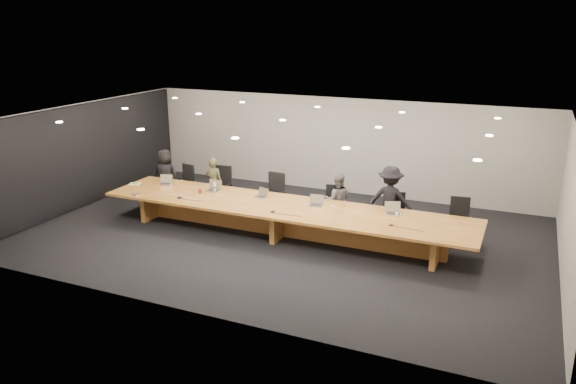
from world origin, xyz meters
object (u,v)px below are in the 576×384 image
at_px(chair_far_left, 183,183).
at_px(laptop_e, 393,208).
at_px(mic_right, 391,225).
at_px(av_box, 136,194).
at_px(person_a, 166,176).
at_px(mic_center, 273,211).
at_px(person_c, 337,200).
at_px(chair_right, 396,214).
at_px(person_b, 214,183).
at_px(paper_cup_far, 397,215).
at_px(paper_cup_near, 333,207).
at_px(chair_left, 220,187).
at_px(chair_far_right, 459,220).
at_px(person_d, 390,200).
at_px(laptop_a, 165,180).
at_px(laptop_b, 213,186).
at_px(mic_left, 180,197).
at_px(chair_mid_left, 272,194).
at_px(conference_table, 283,215).
at_px(water_bottle, 215,187).
at_px(amber_mug, 200,191).
at_px(laptop_d, 316,201).
at_px(laptop_c, 261,193).
at_px(chair_mid_right, 333,206).

relative_size(chair_far_left, laptop_e, 3.11).
bearing_deg(mic_right, av_box, -176.53).
xyz_separation_m(person_a, mic_center, (4.10, -1.65, 0.02)).
distance_m(person_c, laptop_e, 1.71).
relative_size(chair_right, person_b, 0.72).
xyz_separation_m(person_b, paper_cup_far, (5.21, -0.87, 0.10)).
relative_size(chair_right, paper_cup_near, 12.71).
distance_m(chair_left, chair_far_right, 6.31).
distance_m(person_d, laptop_a, 5.89).
bearing_deg(chair_far_right, chair_right, 176.51).
bearing_deg(person_b, laptop_b, 116.89).
bearing_deg(laptop_b, mic_left, -116.97).
bearing_deg(laptop_a, person_a, 108.90).
bearing_deg(person_b, chair_mid_left, 179.62).
relative_size(laptop_a, laptop_e, 0.94).
relative_size(conference_table, mic_right, 81.46).
relative_size(conference_table, laptop_e, 25.91).
distance_m(chair_far_left, chair_right, 6.06).
bearing_deg(mic_center, conference_table, 87.12).
bearing_deg(water_bottle, person_d, 12.67).
relative_size(amber_mug, mic_right, 0.97).
bearing_deg(mic_left, chair_left, 86.42).
distance_m(amber_mug, paper_cup_far, 4.95).
bearing_deg(person_d, water_bottle, 9.58).
height_order(person_d, laptop_b, person_d).
distance_m(paper_cup_far, mic_left, 5.25).
bearing_deg(av_box, chair_left, 77.48).
distance_m(laptop_e, paper_cup_near, 1.37).
distance_m(laptop_d, amber_mug, 3.03).
relative_size(paper_cup_near, av_box, 0.44).
distance_m(laptop_c, laptop_d, 1.47).
distance_m(chair_left, person_c, 3.43).
xyz_separation_m(av_box, mic_right, (6.35, 0.39, 0.00)).
bearing_deg(chair_right, paper_cup_near, -161.40).
relative_size(chair_mid_right, mic_right, 9.13).
relative_size(laptop_a, mic_right, 2.96).
bearing_deg(chair_far_right, amber_mug, -175.22).
height_order(person_d, laptop_a, person_d).
height_order(chair_mid_right, paper_cup_near, chair_mid_right).
relative_size(chair_far_left, laptop_c, 3.72).
distance_m(laptop_b, laptop_d, 2.82).
distance_m(laptop_c, av_box, 3.12).
xyz_separation_m(person_c, person_d, (1.27, 0.14, 0.14)).
relative_size(person_d, amber_mug, 15.24).
distance_m(person_a, person_c, 5.09).
distance_m(laptop_b, mic_right, 4.81).
height_order(person_d, laptop_c, person_d).
height_order(paper_cup_near, mic_left, paper_cup_near).
relative_size(person_d, mic_right, 14.77).
bearing_deg(person_a, amber_mug, 137.00).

